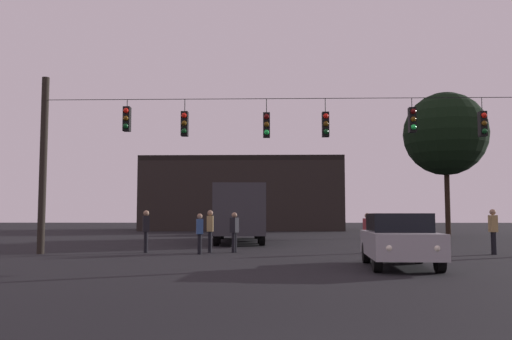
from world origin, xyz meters
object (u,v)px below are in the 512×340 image
at_px(pedestrian_crossing_center, 234,230).
at_px(pedestrian_trailing, 210,229).
at_px(city_bus, 239,208).
at_px(tree_left_silhouette, 446,134).
at_px(car_near_right, 399,239).
at_px(pedestrian_crossing_left, 493,229).
at_px(pedestrian_crossing_right, 368,231).
at_px(car_far_left, 230,224).
at_px(pedestrian_far_side, 200,231).
at_px(pedestrian_near_bus, 146,229).

relative_size(pedestrian_crossing_center, pedestrian_trailing, 0.95).
bearing_deg(city_bus, tree_left_silhouette, 29.71).
xyz_separation_m(car_near_right, pedestrian_crossing_left, (4.71, 5.25, 0.17)).
bearing_deg(pedestrian_crossing_right, car_near_right, -91.12).
bearing_deg(car_far_left, car_near_right, -75.47).
distance_m(pedestrian_far_side, tree_left_silhouette, 24.51).
height_order(pedestrian_crossing_left, pedestrian_trailing, pedestrian_crossing_left).
xyz_separation_m(car_far_left, pedestrian_crossing_left, (11.48, -20.86, 0.17)).
bearing_deg(tree_left_silhouette, pedestrian_crossing_left, -102.44).
height_order(car_near_right, pedestrian_crossing_right, pedestrian_crossing_right).
bearing_deg(pedestrian_crossing_center, pedestrian_near_bus, -177.47).
xyz_separation_m(city_bus, pedestrian_crossing_left, (10.14, -10.11, -0.90)).
distance_m(pedestrian_near_bus, pedestrian_trailing, 2.53).
xyz_separation_m(car_near_right, pedestrian_far_side, (-6.35, 5.18, 0.06)).
bearing_deg(tree_left_silhouette, pedestrian_trailing, -130.45).
distance_m(car_far_left, pedestrian_crossing_center, 20.05).
distance_m(car_near_right, pedestrian_near_bus, 10.46).
bearing_deg(car_far_left, pedestrian_trailing, -87.96).
xyz_separation_m(pedestrian_crossing_center, pedestrian_trailing, (-0.96, -0.03, 0.06)).
height_order(pedestrian_crossing_right, pedestrian_near_bus, pedestrian_near_bus).
bearing_deg(pedestrian_crossing_right, pedestrian_near_bus, 179.08).
xyz_separation_m(pedestrian_crossing_right, pedestrian_trailing, (-6.17, 0.27, 0.07)).
bearing_deg(pedestrian_far_side, pedestrian_near_bus, 160.33).
xyz_separation_m(pedestrian_near_bus, pedestrian_far_side, (2.23, -0.80, -0.08)).
bearing_deg(pedestrian_near_bus, tree_left_silhouette, 45.25).
bearing_deg(car_near_right, pedestrian_far_side, 140.77).
relative_size(car_far_left, tree_left_silhouette, 0.43).
bearing_deg(pedestrian_trailing, pedestrian_crossing_right, -2.47).
xyz_separation_m(pedestrian_crossing_center, pedestrian_far_side, (-1.26, -0.95, -0.03)).
bearing_deg(pedestrian_trailing, city_bus, 86.16).
distance_m(pedestrian_crossing_center, pedestrian_crossing_right, 5.22).
bearing_deg(tree_left_silhouette, pedestrian_near_bus, -134.75).
height_order(pedestrian_crossing_center, pedestrian_far_side, pedestrian_crossing_center).
bearing_deg(pedestrian_near_bus, city_bus, 71.45).
distance_m(pedestrian_crossing_center, pedestrian_trailing, 0.96).
xyz_separation_m(car_near_right, tree_left_silhouette, (8.72, 23.44, 6.42)).
bearing_deg(car_far_left, pedestrian_near_bus, -95.15).
bearing_deg(car_near_right, city_bus, 109.48).
distance_m(pedestrian_crossing_left, pedestrian_far_side, 11.06).
bearing_deg(pedestrian_trailing, car_near_right, -45.26).
xyz_separation_m(pedestrian_crossing_left, tree_left_silhouette, (4.01, 18.19, 6.25)).
bearing_deg(pedestrian_far_side, pedestrian_crossing_right, 5.81).
bearing_deg(city_bus, pedestrian_crossing_left, -44.90).
bearing_deg(pedestrian_near_bus, pedestrian_crossing_left, -3.14).
relative_size(city_bus, car_near_right, 2.51).
bearing_deg(city_bus, pedestrian_trailing, -93.84).
bearing_deg(pedestrian_crossing_left, pedestrian_far_side, -179.65).
bearing_deg(pedestrian_crossing_center, pedestrian_crossing_left, -5.15).
bearing_deg(pedestrian_trailing, pedestrian_crossing_center, 1.64).
distance_m(car_far_left, tree_left_silhouette, 16.98).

